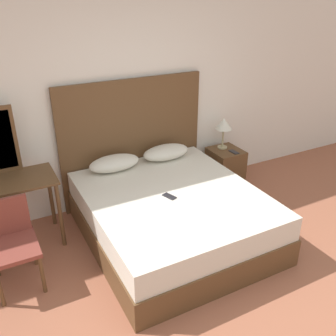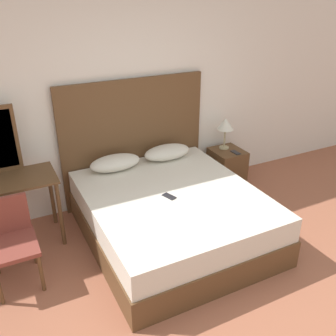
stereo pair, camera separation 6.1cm
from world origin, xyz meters
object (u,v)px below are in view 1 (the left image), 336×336
object	(u,v)px
phone_on_bed	(169,196)
nightstand	(225,167)
table_lamp	(224,125)
chair	(12,238)
vanity_desk	(3,194)
bed	(172,216)
phone_on_nightstand	(234,152)

from	to	relation	value
phone_on_bed	nightstand	size ratio (longest dim) A/B	0.32
table_lamp	chair	bearing A→B (deg)	-165.12
vanity_desk	chair	distance (m)	0.58
table_lamp	chair	size ratio (longest dim) A/B	0.54
bed	table_lamp	world-z (taller)	table_lamp
bed	table_lamp	bearing A→B (deg)	34.60
phone_on_bed	bed	bearing A→B (deg)	39.03
nightstand	phone_on_nightstand	distance (m)	0.29
vanity_desk	chair	bearing A→B (deg)	-92.30
table_lamp	chair	xyz separation A→B (m)	(-2.86, -0.76, -0.38)
phone_on_bed	table_lamp	distance (m)	1.63
phone_on_bed	chair	size ratio (longest dim) A/B	0.20
phone_on_bed	vanity_desk	distance (m)	1.67
vanity_desk	phone_on_nightstand	bearing A→B (deg)	0.27
nightstand	chair	xyz separation A→B (m)	(-2.86, -0.67, 0.21)
nightstand	phone_on_nightstand	bearing A→B (deg)	-67.43
phone_on_bed	table_lamp	world-z (taller)	table_lamp
vanity_desk	nightstand	bearing A→B (deg)	2.51
nightstand	table_lamp	distance (m)	0.60
nightstand	phone_on_nightstand	xyz separation A→B (m)	(0.05, -0.11, 0.26)
bed	chair	xyz separation A→B (m)	(-1.60, 0.11, 0.19)
bed	phone_on_nightstand	xyz separation A→B (m)	(1.30, 0.66, 0.24)
phone_on_nightstand	vanity_desk	world-z (taller)	vanity_desk
table_lamp	phone_on_nightstand	bearing A→B (deg)	-75.74
nightstand	chair	distance (m)	2.95
chair	nightstand	bearing A→B (deg)	13.18
bed	phone_on_nightstand	bearing A→B (deg)	27.00
bed	phone_on_nightstand	distance (m)	1.48
nightstand	chair	bearing A→B (deg)	-166.82
phone_on_nightstand	table_lamp	bearing A→B (deg)	104.26
vanity_desk	phone_on_bed	bearing A→B (deg)	-24.90
phone_on_bed	table_lamp	bearing A→B (deg)	34.83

